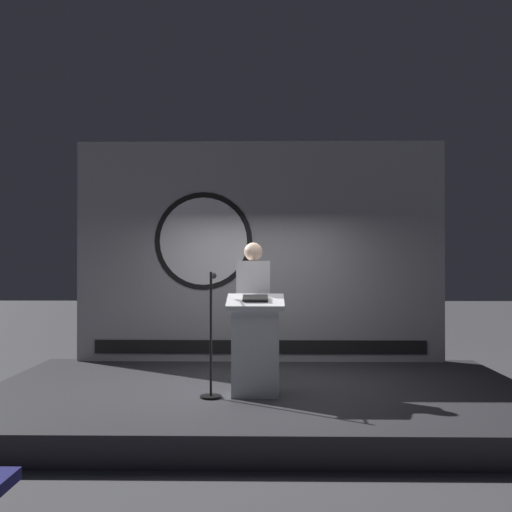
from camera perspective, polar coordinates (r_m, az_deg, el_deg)
ground_plane at (r=7.35m, az=0.24°, el=-14.60°), size 40.00×40.00×0.00m
stage_platform at (r=7.32m, az=0.24°, el=-13.46°), size 6.40×4.00×0.30m
banner_display at (r=8.98m, az=0.20°, el=0.38°), size 5.47×0.12×3.28m
podium at (r=6.78m, az=-0.06°, el=-8.52°), size 0.64×0.50×1.12m
speaker_person at (r=7.22m, az=-0.26°, el=-5.37°), size 0.40×0.26×1.72m
microphone_stand at (r=6.72m, az=-4.26°, el=-9.23°), size 0.24×0.47×1.37m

